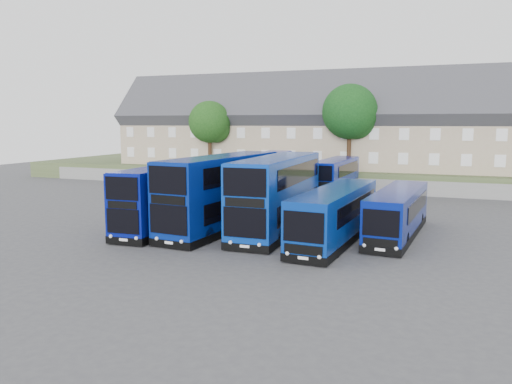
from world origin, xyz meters
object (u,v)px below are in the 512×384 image
object	(u,v)px
dd_front_mid	(222,194)
tree_mid	(351,114)
dd_front_left	(166,198)
coach_east_a	(335,216)
tree_west	(211,124)

from	to	relation	value
dd_front_mid	tree_mid	bearing A→B (deg)	83.36
dd_front_left	coach_east_a	size ratio (longest dim) A/B	0.91
dd_front_mid	tree_west	xyz separation A→B (m)	(-11.41, 22.05, 4.63)
dd_front_left	tree_mid	size ratio (longest dim) A/B	1.17
tree_west	tree_mid	distance (m)	16.04
dd_front_left	tree_west	size ratio (longest dim) A/B	1.41
coach_east_a	tree_west	bearing A→B (deg)	134.29
tree_west	dd_front_left	bearing A→B (deg)	-71.54
dd_front_mid	tree_west	bearing A→B (deg)	122.23
dd_front_left	tree_west	distance (m)	24.98
dd_front_mid	tree_mid	distance (m)	23.70
tree_west	tree_mid	world-z (taller)	tree_mid
dd_front_left	dd_front_mid	distance (m)	3.85
dd_front_mid	tree_mid	xyz separation A→B (m)	(4.60, 22.55, 5.64)
dd_front_left	tree_west	xyz separation A→B (m)	(-7.75, 23.22, 4.97)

